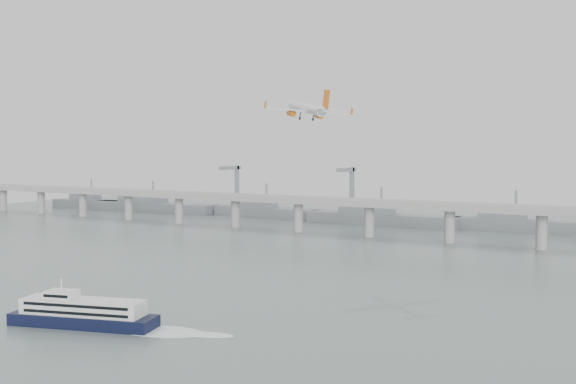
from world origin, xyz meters
The scene contains 5 objects.
ground centered at (0.00, 0.00, 0.00)m, with size 900.00×900.00×0.00m, color slate.
bridge centered at (-1.15, 200.00, 17.65)m, with size 800.00×22.00×23.90m.
distant_fleet centered at (-155.36, 265.08, 6.22)m, with size 453.00×60.90×40.00m.
ferry centered at (-16.48, -36.08, 3.80)m, with size 72.50×29.03×14.02m.
airliner centered at (3.00, 65.34, 69.56)m, with size 36.38×33.97×11.44m.
Camera 1 is at (138.75, -174.18, 52.30)m, focal length 42.00 mm.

